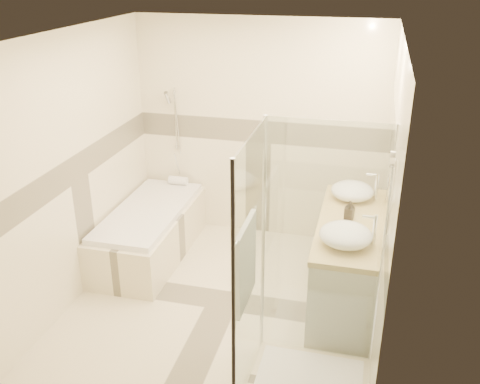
% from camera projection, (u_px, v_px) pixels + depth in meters
% --- Properties ---
extents(room, '(2.82, 3.02, 2.52)m').
position_uv_depth(room, '(228.00, 180.00, 4.68)').
color(room, beige).
rests_on(room, ground).
extents(bathtub, '(0.75, 1.70, 0.56)m').
position_uv_depth(bathtub, '(150.00, 230.00, 5.87)').
color(bathtub, beige).
rests_on(bathtub, ground).
extents(vanity, '(0.58, 1.62, 0.85)m').
position_uv_depth(vanity, '(347.00, 261.00, 5.02)').
color(vanity, silver).
rests_on(vanity, ground).
extents(shower_enclosure, '(0.96, 0.93, 2.04)m').
position_uv_depth(shower_enclosure, '(296.00, 334.00, 3.93)').
color(shower_enclosure, beige).
rests_on(shower_enclosure, ground).
extents(vessel_sink_near, '(0.42, 0.42, 0.17)m').
position_uv_depth(vessel_sink_near, '(352.00, 191.00, 5.27)').
color(vessel_sink_near, white).
rests_on(vessel_sink_near, vanity).
extents(vessel_sink_far, '(0.44, 0.44, 0.18)m').
position_uv_depth(vessel_sink_far, '(346.00, 235.00, 4.42)').
color(vessel_sink_far, white).
rests_on(vessel_sink_far, vanity).
extents(faucet_near, '(0.12, 0.03, 0.30)m').
position_uv_depth(faucet_near, '(376.00, 185.00, 5.19)').
color(faucet_near, silver).
rests_on(faucet_near, vanity).
extents(faucet_far, '(0.12, 0.03, 0.30)m').
position_uv_depth(faucet_far, '(373.00, 229.00, 4.34)').
color(faucet_far, silver).
rests_on(faucet_far, vanity).
extents(amenity_bottle_a, '(0.09, 0.09, 0.17)m').
position_uv_depth(amenity_bottle_a, '(349.00, 211.00, 4.85)').
color(amenity_bottle_a, black).
rests_on(amenity_bottle_a, vanity).
extents(amenity_bottle_b, '(0.13, 0.13, 0.13)m').
position_uv_depth(amenity_bottle_b, '(350.00, 208.00, 4.96)').
color(amenity_bottle_b, black).
rests_on(amenity_bottle_b, vanity).
extents(folded_towels, '(0.17, 0.25, 0.08)m').
position_uv_depth(folded_towels, '(353.00, 188.00, 5.45)').
color(folded_towels, white).
rests_on(folded_towels, vanity).
extents(rolled_towel, '(0.22, 0.10, 0.10)m').
position_uv_depth(rolled_towel, '(178.00, 181.00, 6.37)').
color(rolled_towel, white).
rests_on(rolled_towel, bathtub).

